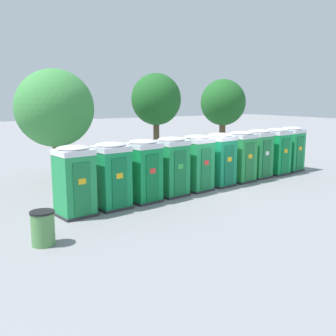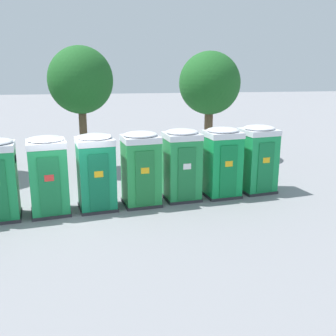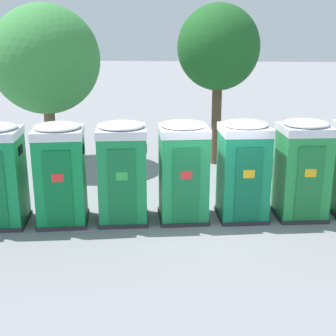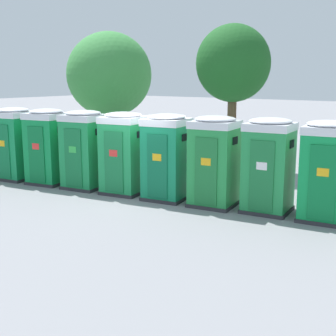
{
  "view_description": "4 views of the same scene",
  "coord_description": "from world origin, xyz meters",
  "px_view_note": "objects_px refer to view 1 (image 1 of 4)",
  "views": [
    {
      "loc": [
        -11.07,
        -14.22,
        4.18
      ],
      "look_at": [
        -2.46,
        -0.31,
        1.24
      ],
      "focal_mm": 42.0,
      "sensor_mm": 36.0,
      "label": 1
    },
    {
      "loc": [
        0.99,
        -12.54,
        4.62
      ],
      "look_at": [
        3.21,
        0.55,
        1.21
      ],
      "focal_mm": 42.0,
      "sensor_mm": 36.0,
      "label": 2
    },
    {
      "loc": [
        -0.27,
        -11.2,
        4.69
      ],
      "look_at": [
        -1.14,
        -0.11,
        1.36
      ],
      "focal_mm": 50.0,
      "sensor_mm": 36.0,
      "label": 3
    },
    {
      "loc": [
        8.7,
        -10.78,
        3.59
      ],
      "look_at": [
        0.78,
        0.18,
        0.94
      ],
      "focal_mm": 50.0,
      "sensor_mm": 36.0,
      "label": 4
    }
  ],
  "objects_px": {
    "portapotty_1": "(111,175)",
    "portapotty_4": "(197,163)",
    "portapotty_9": "(291,149)",
    "street_tree_0": "(156,100)",
    "portapotty_6": "(241,156)",
    "portapotty_5": "(220,159)",
    "portapotty_2": "(143,171)",
    "street_tree_2": "(55,108)",
    "portapotty_0": "(74,181)",
    "street_tree_1": "(223,103)",
    "portapotty_3": "(171,166)",
    "trash_can": "(43,228)",
    "portapotty_7": "(258,153)",
    "portapotty_8": "(277,151)"
  },
  "relations": [
    {
      "from": "portapotty_7",
      "to": "portapotty_8",
      "type": "bearing_deg",
      "value": 4.6
    },
    {
      "from": "portapotty_5",
      "to": "street_tree_1",
      "type": "bearing_deg",
      "value": 49.9
    },
    {
      "from": "portapotty_2",
      "to": "portapotty_1",
      "type": "bearing_deg",
      "value": -171.6
    },
    {
      "from": "portapotty_0",
      "to": "portapotty_1",
      "type": "bearing_deg",
      "value": 7.94
    },
    {
      "from": "portapotty_2",
      "to": "street_tree_2",
      "type": "distance_m",
      "value": 6.08
    },
    {
      "from": "portapotty_5",
      "to": "portapotty_7",
      "type": "bearing_deg",
      "value": 9.86
    },
    {
      "from": "portapotty_5",
      "to": "street_tree_2",
      "type": "height_order",
      "value": "street_tree_2"
    },
    {
      "from": "portapotty_6",
      "to": "street_tree_1",
      "type": "height_order",
      "value": "street_tree_1"
    },
    {
      "from": "street_tree_0",
      "to": "street_tree_2",
      "type": "height_order",
      "value": "same"
    },
    {
      "from": "portapotty_3",
      "to": "street_tree_0",
      "type": "bearing_deg",
      "value": 66.06
    },
    {
      "from": "portapotty_0",
      "to": "portapotty_2",
      "type": "bearing_deg",
      "value": 8.17
    },
    {
      "from": "portapotty_9",
      "to": "portapotty_1",
      "type": "bearing_deg",
      "value": -171.4
    },
    {
      "from": "portapotty_9",
      "to": "trash_can",
      "type": "bearing_deg",
      "value": -164.13
    },
    {
      "from": "street_tree_2",
      "to": "portapotty_0",
      "type": "bearing_deg",
      "value": -100.32
    },
    {
      "from": "portapotty_0",
      "to": "portapotty_7",
      "type": "distance_m",
      "value": 10.59
    },
    {
      "from": "portapotty_7",
      "to": "portapotty_3",
      "type": "bearing_deg",
      "value": -171.2
    },
    {
      "from": "portapotty_1",
      "to": "portapotty_9",
      "type": "bearing_deg",
      "value": 8.6
    },
    {
      "from": "portapotty_0",
      "to": "portapotty_7",
      "type": "height_order",
      "value": "same"
    },
    {
      "from": "portapotty_1",
      "to": "street_tree_2",
      "type": "height_order",
      "value": "street_tree_2"
    },
    {
      "from": "portapotty_7",
      "to": "trash_can",
      "type": "height_order",
      "value": "portapotty_7"
    },
    {
      "from": "portapotty_5",
      "to": "portapotty_9",
      "type": "height_order",
      "value": "same"
    },
    {
      "from": "portapotty_7",
      "to": "portapotty_9",
      "type": "relative_size",
      "value": 1.0
    },
    {
      "from": "street_tree_2",
      "to": "portapotty_3",
      "type": "bearing_deg",
      "value": -55.28
    },
    {
      "from": "portapotty_4",
      "to": "street_tree_2",
      "type": "distance_m",
      "value": 7.28
    },
    {
      "from": "portapotty_1",
      "to": "street_tree_0",
      "type": "distance_m",
      "value": 8.49
    },
    {
      "from": "portapotty_7",
      "to": "portapotty_8",
      "type": "height_order",
      "value": "same"
    },
    {
      "from": "street_tree_1",
      "to": "portapotty_8",
      "type": "bearing_deg",
      "value": -100.76
    },
    {
      "from": "portapotty_2",
      "to": "portapotty_9",
      "type": "bearing_deg",
      "value": 8.63
    },
    {
      "from": "street_tree_0",
      "to": "street_tree_1",
      "type": "bearing_deg",
      "value": 14.89
    },
    {
      "from": "portapotty_6",
      "to": "portapotty_2",
      "type": "bearing_deg",
      "value": -171.86
    },
    {
      "from": "portapotty_4",
      "to": "street_tree_0",
      "type": "distance_m",
      "value": 6.0
    },
    {
      "from": "portapotty_9",
      "to": "street_tree_1",
      "type": "height_order",
      "value": "street_tree_1"
    },
    {
      "from": "portapotty_4",
      "to": "street_tree_0",
      "type": "height_order",
      "value": "street_tree_0"
    },
    {
      "from": "portapotty_3",
      "to": "street_tree_1",
      "type": "relative_size",
      "value": 0.47
    },
    {
      "from": "portapotty_0",
      "to": "portapotty_1",
      "type": "distance_m",
      "value": 1.51
    },
    {
      "from": "portapotty_7",
      "to": "trash_can",
      "type": "distance_m",
      "value": 12.83
    },
    {
      "from": "portapotty_5",
      "to": "trash_can",
      "type": "bearing_deg",
      "value": -159.82
    },
    {
      "from": "street_tree_1",
      "to": "portapotty_9",
      "type": "bearing_deg",
      "value": -86.7
    },
    {
      "from": "portapotty_5",
      "to": "street_tree_1",
      "type": "height_order",
      "value": "street_tree_1"
    },
    {
      "from": "portapotty_1",
      "to": "portapotty_8",
      "type": "relative_size",
      "value": 1.0
    },
    {
      "from": "portapotty_2",
      "to": "portapotty_4",
      "type": "distance_m",
      "value": 3.03
    },
    {
      "from": "portapotty_1",
      "to": "trash_can",
      "type": "xyz_separation_m",
      "value": [
        -3.22,
        -2.51,
        -0.78
      ]
    },
    {
      "from": "portapotty_8",
      "to": "trash_can",
      "type": "bearing_deg",
      "value": -163.63
    },
    {
      "from": "portapotty_8",
      "to": "portapotty_7",
      "type": "bearing_deg",
      "value": -175.4
    },
    {
      "from": "portapotty_4",
      "to": "portapotty_8",
      "type": "xyz_separation_m",
      "value": [
        5.99,
        0.83,
        -0.0
      ]
    },
    {
      "from": "portapotty_3",
      "to": "street_tree_1",
      "type": "height_order",
      "value": "street_tree_1"
    },
    {
      "from": "portapotty_6",
      "to": "portapotty_5",
      "type": "bearing_deg",
      "value": -172.3
    },
    {
      "from": "portapotty_2",
      "to": "portapotty_8",
      "type": "relative_size",
      "value": 1.0
    },
    {
      "from": "portapotty_1",
      "to": "portapotty_4",
      "type": "relative_size",
      "value": 1.0
    },
    {
      "from": "portapotty_1",
      "to": "portapotty_2",
      "type": "bearing_deg",
      "value": 8.4
    }
  ]
}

